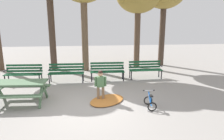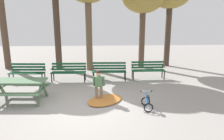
{
  "view_description": "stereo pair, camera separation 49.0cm",
  "coord_description": "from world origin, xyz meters",
  "views": [
    {
      "loc": [
        -0.01,
        -6.0,
        2.71
      ],
      "look_at": [
        0.95,
        1.78,
        0.85
      ],
      "focal_mm": 32.36,
      "sensor_mm": 36.0,
      "label": 1
    },
    {
      "loc": [
        0.48,
        -6.04,
        2.71
      ],
      "look_at": [
        0.95,
        1.78,
        0.85
      ],
      "focal_mm": 32.36,
      "sensor_mm": 36.0,
      "label": 2
    }
  ],
  "objects": [
    {
      "name": "kids_bicycle",
      "position": [
        1.96,
        -0.11,
        0.2
      ],
      "size": [
        0.39,
        0.58,
        0.54
      ],
      "color": "black",
      "rests_on": "ground"
    },
    {
      "name": "park_bench_right",
      "position": [
        0.91,
        3.3,
        0.51
      ],
      "size": [
        1.62,
        0.52,
        0.85
      ],
      "color": "#144728",
      "rests_on": "ground"
    },
    {
      "name": "park_bench_left",
      "position": [
        -0.99,
        3.23,
        0.51
      ],
      "size": [
        1.62,
        0.51,
        0.85
      ],
      "color": "#144728",
      "rests_on": "ground"
    },
    {
      "name": "ground",
      "position": [
        0.0,
        0.0,
        0.0
      ],
      "size": [
        36.0,
        36.0,
        0.0
      ],
      "primitive_type": "plane",
      "color": "gray"
    },
    {
      "name": "picnic_table",
      "position": [
        -2.34,
        0.82,
        0.59
      ],
      "size": [
        1.88,
        1.45,
        0.79
      ],
      "color": "#4C6B4C",
      "rests_on": "ground"
    },
    {
      "name": "park_bench_far_right",
      "position": [
        2.81,
        3.41,
        0.51
      ],
      "size": [
        1.6,
        0.46,
        0.85
      ],
      "color": "#144728",
      "rests_on": "ground"
    },
    {
      "name": "park_bench_far_left",
      "position": [
        -2.89,
        3.25,
        0.51
      ],
      "size": [
        1.63,
        0.57,
        0.85
      ],
      "color": "#144728",
      "rests_on": "ground"
    },
    {
      "name": "child_standing",
      "position": [
        0.42,
        0.76,
        0.64
      ],
      "size": [
        0.42,
        0.18,
        1.09
      ],
      "color": "#7F664C",
      "rests_on": "ground"
    },
    {
      "name": "leaf_pile",
      "position": [
        0.63,
        0.65,
        0.04
      ],
      "size": [
        1.67,
        1.66,
        0.07
      ],
      "primitive_type": "ellipsoid",
      "rotation": [
        0.0,
        0.0,
        0.76
      ],
      "color": "#B26B2D",
      "rests_on": "ground"
    }
  ]
}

